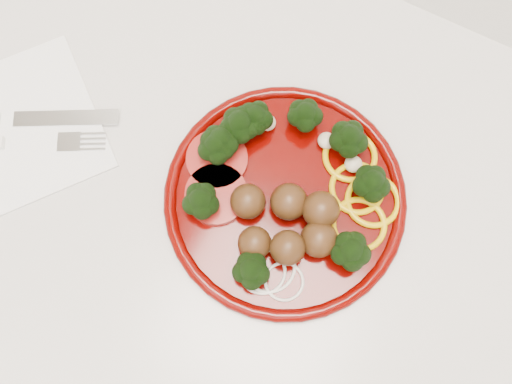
% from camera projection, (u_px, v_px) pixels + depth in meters
% --- Properties ---
extents(counter, '(2.40, 0.60, 0.90)m').
position_uv_depth(counter, '(337.00, 301.00, 1.04)').
color(counter, silver).
rests_on(counter, ground).
extents(plate, '(0.26, 0.26, 0.06)m').
position_uv_depth(plate, '(283.00, 193.00, 0.61)').
color(plate, '#4A0300').
rests_on(plate, counter).
extents(napkin, '(0.25, 0.25, 0.00)m').
position_uv_depth(napkin, '(17.00, 129.00, 0.64)').
color(napkin, white).
rests_on(napkin, counter).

